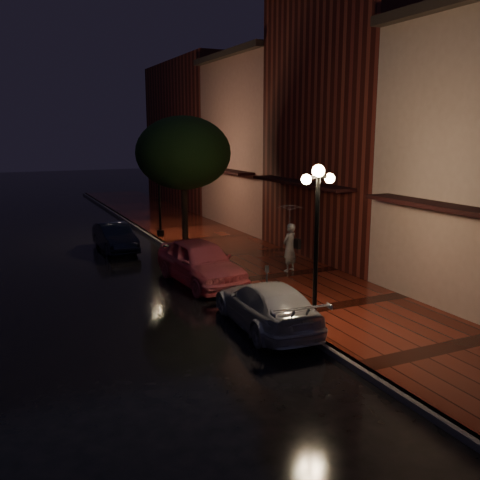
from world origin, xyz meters
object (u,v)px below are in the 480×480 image
streetlamp_near (316,237)px  silver_car (266,305)px  street_tree (184,155)px  pink_car (201,262)px  parking_meter (267,281)px  streetlamp_far (159,187)px  woman_with_umbrella (290,227)px  navy_car (115,237)px

streetlamp_near → silver_car: streetlamp_near is taller
streetlamp_near → street_tree: 11.12m
streetlamp_near → pink_car: (-1.04, 5.70, -1.82)m
parking_meter → streetlamp_near: bearing=-68.6°
streetlamp_near → streetlamp_far: bearing=90.0°
streetlamp_near → parking_meter: (-0.20, 2.32, -1.74)m
streetlamp_near → woman_with_umbrella: bearing=66.2°
pink_car → streetlamp_near: bearing=-83.7°
streetlamp_near → parking_meter: streetlamp_near is taller
navy_car → parking_meter: parking_meter is taller
navy_car → woman_with_umbrella: (4.99, -6.93, 1.21)m
woman_with_umbrella → parking_meter: 4.10m
streetlamp_far → silver_car: streetlamp_far is taller
street_tree → woman_with_umbrella: street_tree is taller
silver_car → pink_car: bearing=-85.1°
navy_car → street_tree: bearing=-26.3°
streetlamp_near → silver_car: bearing=136.2°
street_tree → silver_car: size_ratio=1.32×
parking_meter → silver_car: bearing=-101.6°
navy_car → silver_car: 11.51m
street_tree → silver_car: (-1.21, -10.08, -3.61)m
pink_car → parking_meter: size_ratio=3.89×
streetlamp_near → street_tree: street_tree is taller
streetlamp_near → streetlamp_far: size_ratio=1.00×
streetlamp_near → woman_with_umbrella: size_ratio=1.71×
pink_car → navy_car: size_ratio=1.23×
streetlamp_near → navy_car: bearing=102.0°
streetlamp_far → pink_car: streetlamp_far is taller
streetlamp_near → woman_with_umbrella: streetlamp_near is taller
street_tree → navy_car: bearing=155.5°
streetlamp_far → pink_car: size_ratio=0.94×
pink_car → navy_car: pink_car is taller
streetlamp_far → silver_car: (-0.95, -13.09, -1.96)m
parking_meter → streetlamp_far: bearing=105.5°
streetlamp_far → silver_car: 13.27m
woman_with_umbrella → pink_car: bearing=-28.5°
navy_car → woman_with_umbrella: woman_with_umbrella is taller
street_tree → navy_car: 4.82m
streetlamp_far → street_tree: size_ratio=0.74×
street_tree → parking_meter: 9.32m
pink_car → parking_meter: (0.84, -3.38, 0.08)m
woman_with_umbrella → silver_car: bearing=30.4°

